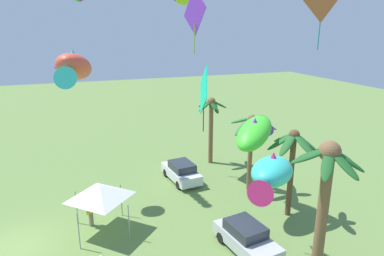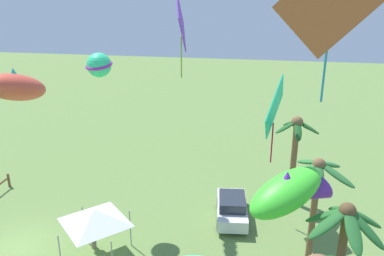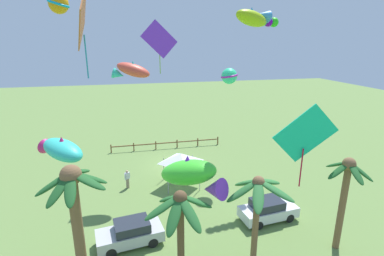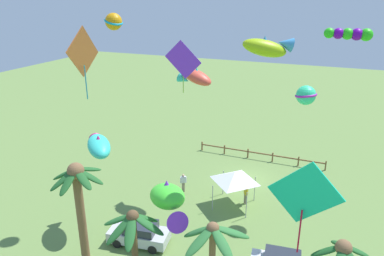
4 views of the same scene
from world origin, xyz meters
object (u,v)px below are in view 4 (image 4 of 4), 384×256
object	(u,v)px
parked_car_0	(139,233)
festival_tent	(235,177)
kite_tube_2	(350,34)
kite_diamond_4	(183,60)
kite_fish_1	(195,77)
kite_ball_0	(114,22)
kite_diamond_6	(304,195)
palm_tree_0	(212,245)
kite_diamond_5	(83,53)
palm_tree_2	(78,192)
palm_tree_3	(133,233)
spectator_0	(183,183)
kite_fish_9	(168,199)
spectator_1	(246,194)
kite_ball_3	(306,95)
kite_fish_7	(99,145)
kite_fish_8	(267,47)

from	to	relation	value
parked_car_0	festival_tent	distance (m)	8.28
kite_tube_2	kite_diamond_4	xyz separation A→B (m)	(8.66, 4.53, -1.38)
parked_car_0	kite_fish_1	distance (m)	11.75
kite_ball_0	kite_diamond_6	world-z (taller)	kite_ball_0
palm_tree_0	kite_diamond_5	world-z (taller)	kite_diamond_5
palm_tree_2	kite_tube_2	xyz separation A→B (m)	(-13.37, -9.08, 8.56)
kite_ball_0	kite_diamond_4	distance (m)	5.86
palm_tree_3	parked_car_0	xyz separation A→B (m)	(2.27, -4.18, -3.47)
parked_car_0	kite_diamond_4	bearing A→B (deg)	-139.18
palm_tree_3	kite_diamond_5	world-z (taller)	kite_diamond_5
spectator_0	kite_diamond_4	world-z (taller)	kite_diamond_4
palm_tree_0	festival_tent	size ratio (longest dim) A/B	1.93
spectator_0	kite_fish_9	distance (m)	10.94
spectator_1	kite_ball_3	world-z (taller)	kite_ball_3
kite_fish_1	kite_fish_7	distance (m)	8.60
parked_car_0	kite_diamond_5	xyz separation A→B (m)	(1.25, 2.27, 11.88)
kite_ball_3	spectator_0	bearing A→B (deg)	3.88
spectator_1	kite_ball_0	world-z (taller)	kite_ball_0
kite_diamond_5	kite_fish_7	bearing A→B (deg)	-56.72
kite_fish_1	kite_fish_8	world-z (taller)	kite_fish_8
kite_diamond_5	kite_ball_3	bearing A→B (deg)	-134.79
kite_fish_1	kite_ball_3	bearing A→B (deg)	-178.47
kite_diamond_4	kite_fish_7	xyz separation A→B (m)	(5.81, 0.87, -5.87)
kite_fish_1	kite_ball_3	distance (m)	8.05
palm_tree_0	palm_tree_2	size ratio (longest dim) A/B	0.85
kite_fish_1	kite_ball_3	world-z (taller)	kite_fish_1
kite_diamond_6	kite_diamond_4	bearing A→B (deg)	-25.26
palm_tree_0	kite_fish_1	size ratio (longest dim) A/B	1.73
spectator_1	kite_fish_8	world-z (taller)	kite_fish_8
kite_fish_1	kite_fish_7	bearing A→B (deg)	56.77
kite_fish_7	kite_fish_9	size ratio (longest dim) A/B	0.79
kite_diamond_5	festival_tent	bearing A→B (deg)	-121.92
palm_tree_0	kite_diamond_4	bearing A→B (deg)	-55.27
palm_tree_0	kite_ball_3	size ratio (longest dim) A/B	2.81
kite_diamond_6	kite_diamond_5	bearing A→B (deg)	3.46
palm_tree_3	kite_ball_0	xyz separation A→B (m)	(5.33, -7.46, 9.55)
spectator_1	festival_tent	xyz separation A→B (m)	(0.78, 0.57, 1.65)
kite_fish_9	kite_ball_0	bearing A→B (deg)	-40.86
kite_tube_2	parked_car_0	bearing A→B (deg)	30.77
palm_tree_2	kite_ball_3	world-z (taller)	kite_ball_3
palm_tree_2	kite_fish_9	bearing A→B (deg)	-176.25
palm_tree_2	parked_car_0	size ratio (longest dim) A/B	1.58
spectator_1	kite_tube_2	size ratio (longest dim) A/B	0.59
kite_fish_8	palm_tree_0	bearing A→B (deg)	75.06
kite_tube_2	kite_fish_8	world-z (taller)	kite_fish_8
kite_diamond_4	kite_diamond_5	bearing A→B (deg)	50.11
palm_tree_2	kite_tube_2	distance (m)	18.29
kite_fish_1	spectator_1	bearing A→B (deg)	176.51
palm_tree_0	kite_fish_9	distance (m)	3.51
palm_tree_3	festival_tent	world-z (taller)	palm_tree_3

